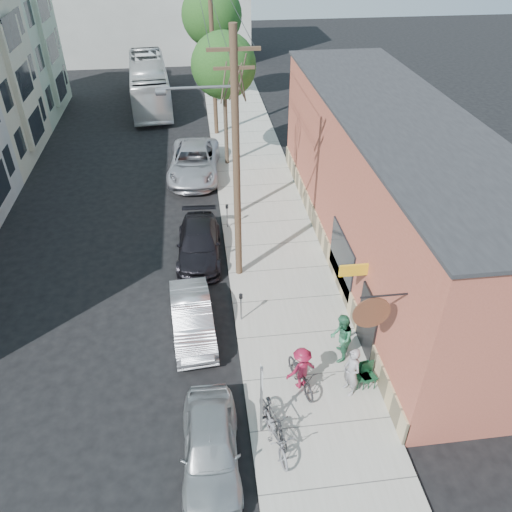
{
  "coord_description": "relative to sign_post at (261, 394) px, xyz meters",
  "views": [
    {
      "loc": [
        1.04,
        -13.15,
        13.33
      ],
      "look_at": [
        3.1,
        3.25,
        1.5
      ],
      "focal_mm": 35.0,
      "sensor_mm": 36.0,
      "label": 1
    }
  ],
  "objects": [
    {
      "name": "tree_leafy_far",
      "position": [
        0.45,
        30.86,
        4.59
      ],
      "size": [
        4.44,
        4.44,
        8.51
      ],
      "color": "#44392C",
      "rests_on": "sidewalk"
    },
    {
      "name": "car_0",
      "position": [
        -1.55,
        -0.76,
        -1.14
      ],
      "size": [
        1.73,
        4.12,
        1.39
      ],
      "primitive_type": "imported",
      "rotation": [
        0.0,
        0.0,
        -0.02
      ],
      "color": "#A3A7AB",
      "rests_on": "ground"
    },
    {
      "name": "car_2",
      "position": [
        -1.55,
        9.63,
        -1.15
      ],
      "size": [
        2.14,
        4.8,
        1.37
      ],
      "primitive_type": "imported",
      "rotation": [
        0.0,
        0.0,
        -0.05
      ],
      "color": "black",
      "rests_on": "ground"
    },
    {
      "name": "sidewalk",
      "position": [
        1.9,
        14.96,
        -1.76
      ],
      "size": [
        4.5,
        58.0,
        0.15
      ],
      "primitive_type": "cube",
      "color": "#ABAA9E",
      "rests_on": "ground"
    },
    {
      "name": "tree_leafy_mid",
      "position": [
        0.45,
        19.1,
        4.09
      ],
      "size": [
        3.59,
        3.59,
        7.59
      ],
      "color": "#44392C",
      "rests_on": "sidewalk"
    },
    {
      "name": "patio_chair_a",
      "position": [
        3.72,
        1.28,
        -1.24
      ],
      "size": [
        0.63,
        0.63,
        0.88
      ],
      "primitive_type": null,
      "rotation": [
        0.0,
        0.0,
        0.32
      ],
      "color": "#0F3821",
      "rests_on": "sidewalk"
    },
    {
      "name": "cyclist_bike",
      "position": [
        1.52,
        1.55,
        -1.19
      ],
      "size": [
        1.09,
        1.99,
        0.99
      ],
      "primitive_type": "imported",
      "rotation": [
        0.0,
        0.0,
        0.24
      ],
      "color": "black",
      "rests_on": "sidewalk"
    },
    {
      "name": "utility_pole_near",
      "position": [
        0.04,
        7.97,
        3.58
      ],
      "size": [
        3.57,
        0.28,
        10.0
      ],
      "color": "#503A28",
      "rests_on": "sidewalk"
    },
    {
      "name": "patron_green",
      "position": [
        3.11,
        2.59,
        -0.73
      ],
      "size": [
        0.96,
        1.1,
        1.91
      ],
      "primitive_type": "imported",
      "rotation": [
        0.0,
        0.0,
        -1.86
      ],
      "color": "#2F7752",
      "rests_on": "sidewalk"
    },
    {
      "name": "patron_grey",
      "position": [
        3.06,
        1.11,
        -0.75
      ],
      "size": [
        0.62,
        0.78,
        1.86
      ],
      "primitive_type": "imported",
      "rotation": [
        0.0,
        0.0,
        -1.27
      ],
      "color": "gray",
      "rests_on": "sidewalk"
    },
    {
      "name": "parked_bike_a",
      "position": [
        0.33,
        -0.1,
        -1.1
      ],
      "size": [
        1.07,
        2.02,
        1.17
      ],
      "primitive_type": "imported",
      "rotation": [
        0.0,
        0.0,
        0.29
      ],
      "color": "black",
      "rests_on": "sidewalk"
    },
    {
      "name": "car_3",
      "position": [
        -1.55,
        17.96,
        -0.99
      ],
      "size": [
        3.29,
        6.28,
        1.69
      ],
      "primitive_type": "imported",
      "rotation": [
        0.0,
        0.0,
        -0.08
      ],
      "color": "#B9B9C1",
      "rests_on": "ground"
    },
    {
      "name": "parked_bike_b",
      "position": [
        0.35,
        -0.61,
        -1.15
      ],
      "size": [
        1.06,
        2.12,
        1.06
      ],
      "primitive_type": "imported",
      "rotation": [
        0.0,
        0.0,
        0.18
      ],
      "color": "slate",
      "rests_on": "sidewalk"
    },
    {
      "name": "car_1",
      "position": [
        -1.95,
        4.69,
        -1.14
      ],
      "size": [
        1.75,
        4.27,
        1.38
      ],
      "primitive_type": "imported",
      "rotation": [
        0.0,
        0.0,
        0.07
      ],
      "color": "silver",
      "rests_on": "ground"
    },
    {
      "name": "parking_meter_near",
      "position": [
        -0.1,
        5.0,
        -0.85
      ],
      "size": [
        0.14,
        0.14,
        1.24
      ],
      "color": "slate",
      "rests_on": "sidewalk"
    },
    {
      "name": "tree_bare",
      "position": [
        0.45,
        12.99,
        1.37
      ],
      "size": [
        0.24,
        0.24,
        6.11
      ],
      "color": "#44392C",
      "rests_on": "sidewalk"
    },
    {
      "name": "cafe_building",
      "position": [
        6.64,
        8.95,
        1.47
      ],
      "size": [
        6.6,
        20.2,
        6.61
      ],
      "color": "#AB533F",
      "rests_on": "ground"
    },
    {
      "name": "ground",
      "position": [
        -2.35,
        3.96,
        -1.83
      ],
      "size": [
        120.0,
        120.0,
        0.0
      ],
      "primitive_type": "plane",
      "color": "black"
    },
    {
      "name": "patio_chair_b",
      "position": [
        3.54,
        1.32,
        -1.24
      ],
      "size": [
        0.57,
        0.57,
        0.88
      ],
      "primitive_type": null,
      "rotation": [
        0.0,
        0.0,
        0.14
      ],
      "color": "#0F3821",
      "rests_on": "sidewalk"
    },
    {
      "name": "bus",
      "position": [
        -4.69,
        31.23,
        -0.2
      ],
      "size": [
        3.73,
        11.94,
        3.27
      ],
      "primitive_type": "imported",
      "rotation": [
        0.0,
        0.0,
        0.08
      ],
      "color": "white",
      "rests_on": "ground"
    },
    {
      "name": "parking_meter_far",
      "position": [
        -0.1,
        11.73,
        -0.85
      ],
      "size": [
        0.14,
        0.14,
        1.24
      ],
      "color": "slate",
      "rests_on": "sidewalk"
    },
    {
      "name": "utility_pole_far",
      "position": [
        0.1,
        24.01,
        3.51
      ],
      "size": [
        1.8,
        0.28,
        10.0
      ],
      "color": "#503A28",
      "rests_on": "sidewalk"
    },
    {
      "name": "sign_post",
      "position": [
        0.0,
        0.0,
        0.0
      ],
      "size": [
        0.07,
        0.45,
        2.8
      ],
      "color": "slate",
      "rests_on": "sidewalk"
    },
    {
      "name": "cyclist",
      "position": [
        1.52,
        1.55,
        -0.86
      ],
      "size": [
        1.2,
        0.93,
        1.64
      ],
      "primitive_type": "imported",
      "rotation": [
        0.0,
        0.0,
        3.48
      ],
      "color": "maroon",
      "rests_on": "sidewalk"
    }
  ]
}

